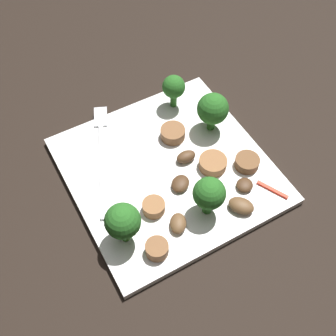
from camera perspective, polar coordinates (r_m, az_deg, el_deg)
name	(u,v)px	position (r m, az deg, el deg)	size (l,w,h in m)	color
ground_plane	(168,173)	(0.56, 0.00, -0.60)	(1.40, 1.40, 0.00)	black
plate	(168,170)	(0.56, 0.00, -0.30)	(0.25, 0.25, 0.01)	white
fork	(101,150)	(0.57, -8.81, 2.38)	(0.17, 0.08, 0.00)	silver
broccoli_floret_0	(209,194)	(0.49, 5.47, -3.45)	(0.04, 0.04, 0.06)	#296420
broccoli_floret_1	(174,87)	(0.60, 0.76, 10.61)	(0.03, 0.03, 0.05)	#296420
broccoli_floret_2	(213,109)	(0.57, 5.95, 7.74)	(0.04, 0.04, 0.06)	#296420
broccoli_floret_3	(123,222)	(0.47, -6.01, -7.07)	(0.04, 0.04, 0.06)	#296420
sausage_slice_0	(213,163)	(0.55, 5.95, 0.62)	(0.04, 0.04, 0.01)	brown
sausage_slice_1	(247,162)	(0.56, 10.42, 0.75)	(0.03, 0.03, 0.01)	brown
sausage_slice_2	(154,207)	(0.51, -1.91, -5.17)	(0.03, 0.03, 0.01)	brown
sausage_slice_3	(157,249)	(0.49, -1.48, -10.65)	(0.03, 0.03, 0.02)	brown
sausage_slice_4	(173,133)	(0.58, 0.64, 4.62)	(0.03, 0.03, 0.01)	brown
mushroom_0	(183,182)	(0.53, 2.01, -1.90)	(0.03, 0.02, 0.01)	#422B19
mushroom_1	(178,223)	(0.50, 1.34, -7.33)	(0.03, 0.02, 0.01)	brown
mushroom_2	(245,185)	(0.54, 10.10, -2.24)	(0.02, 0.02, 0.01)	#422B19
mushroom_4	(186,156)	(0.55, 2.37, 1.54)	(0.03, 0.02, 0.01)	#4C331E
mushroom_5	(241,206)	(0.52, 9.67, -4.94)	(0.03, 0.02, 0.01)	brown
pepper_strip_1	(272,190)	(0.55, 13.66, -2.82)	(0.04, 0.00, 0.00)	red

